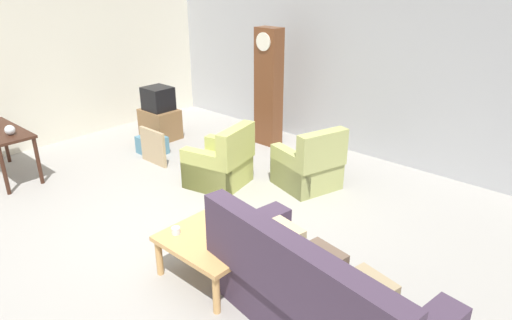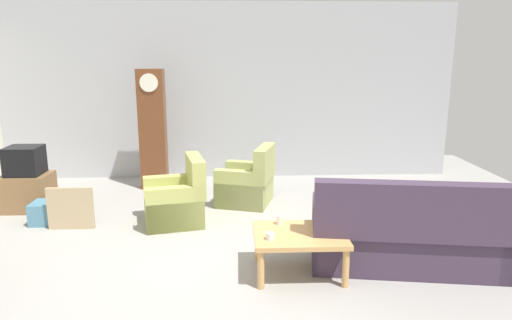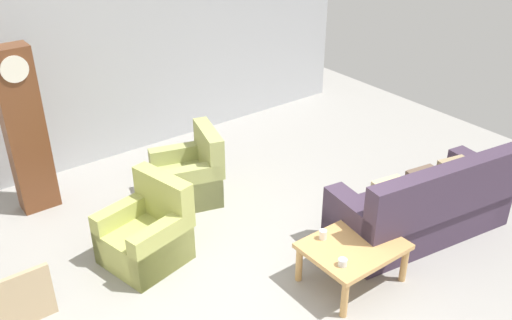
# 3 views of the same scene
# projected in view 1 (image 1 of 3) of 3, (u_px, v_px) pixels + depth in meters

# --- Properties ---
(ground_plane) EXTENTS (10.40, 10.40, 0.00)m
(ground_plane) POSITION_uv_depth(u_px,v_px,m) (195.00, 228.00, 5.46)
(ground_plane) COLOR #999691
(garage_door_wall) EXTENTS (8.40, 0.16, 3.20)m
(garage_door_wall) POSITION_uv_depth(u_px,v_px,m) (357.00, 57.00, 7.30)
(garage_door_wall) COLOR #ADAFB5
(garage_door_wall) RESTS_ON ground_plane
(pegboard_wall_left) EXTENTS (0.12, 6.40, 2.88)m
(pegboard_wall_left) POSITION_uv_depth(u_px,v_px,m) (49.00, 62.00, 7.76)
(pegboard_wall_left) COLOR silver
(pegboard_wall_left) RESTS_ON ground_plane
(couch_floral) EXTENTS (2.21, 1.18, 1.04)m
(couch_floral) POSITION_uv_depth(u_px,v_px,m) (316.00, 298.00, 3.77)
(couch_floral) COLOR #423347
(couch_floral) RESTS_ON ground_plane
(armchair_olive_near) EXTENTS (0.94, 0.92, 0.92)m
(armchair_olive_near) POSITION_uv_depth(u_px,v_px,m) (221.00, 165.00, 6.47)
(armchair_olive_near) COLOR tan
(armchair_olive_near) RESTS_ON ground_plane
(armchair_olive_far) EXTENTS (0.97, 0.95, 0.92)m
(armchair_olive_far) POSITION_uv_depth(u_px,v_px,m) (309.00, 167.00, 6.40)
(armchair_olive_far) COLOR tan
(armchair_olive_far) RESTS_ON ground_plane
(coffee_table_wood) EXTENTS (0.96, 0.76, 0.45)m
(coffee_table_wood) POSITION_uv_depth(u_px,v_px,m) (210.00, 244.00, 4.45)
(coffee_table_wood) COLOR tan
(coffee_table_wood) RESTS_ON ground_plane
(console_table_dark) EXTENTS (1.30, 0.56, 0.75)m
(console_table_dark) POSITION_uv_depth(u_px,v_px,m) (0.00, 137.00, 6.58)
(console_table_dark) COLOR #381E14
(console_table_dark) RESTS_ON ground_plane
(grandfather_clock) EXTENTS (0.44, 0.30, 2.05)m
(grandfather_clock) POSITION_uv_depth(u_px,v_px,m) (269.00, 88.00, 7.76)
(grandfather_clock) COLOR brown
(grandfather_clock) RESTS_ON ground_plane
(tv_stand_cabinet) EXTENTS (0.68, 0.52, 0.55)m
(tv_stand_cabinet) POSITION_uv_depth(u_px,v_px,m) (160.00, 124.00, 8.33)
(tv_stand_cabinet) COLOR brown
(tv_stand_cabinet) RESTS_ON ground_plane
(tv_crt) EXTENTS (0.48, 0.44, 0.42)m
(tv_crt) POSITION_uv_depth(u_px,v_px,m) (158.00, 99.00, 8.14)
(tv_crt) COLOR black
(tv_crt) RESTS_ON tv_stand_cabinet
(framed_picture_leaning) EXTENTS (0.60, 0.05, 0.57)m
(framed_picture_leaning) POSITION_uv_depth(u_px,v_px,m) (153.00, 147.00, 7.20)
(framed_picture_leaning) COLOR tan
(framed_picture_leaning) RESTS_ON ground_plane
(storage_box_blue) EXTENTS (0.46, 0.38, 0.30)m
(storage_box_blue) POSITION_uv_depth(u_px,v_px,m) (152.00, 145.00, 7.66)
(storage_box_blue) COLOR teal
(storage_box_blue) RESTS_ON ground_plane
(glass_dome_cloche) EXTENTS (0.14, 0.14, 0.14)m
(glass_dome_cloche) POSITION_uv_depth(u_px,v_px,m) (10.00, 130.00, 6.32)
(glass_dome_cloche) COLOR silver
(glass_dome_cloche) RESTS_ON console_table_dark
(cup_white_porcelain) EXTENTS (0.08, 0.08, 0.10)m
(cup_white_porcelain) POSITION_uv_depth(u_px,v_px,m) (216.00, 218.00, 4.69)
(cup_white_porcelain) COLOR white
(cup_white_porcelain) RESTS_ON coffee_table_wood
(cup_blue_rimmed) EXTENTS (0.09, 0.09, 0.07)m
(cup_blue_rimmed) POSITION_uv_depth(u_px,v_px,m) (176.00, 231.00, 4.49)
(cup_blue_rimmed) COLOR silver
(cup_blue_rimmed) RESTS_ON coffee_table_wood
(bowl_white_stacked) EXTENTS (0.16, 0.16, 0.06)m
(bowl_white_stacked) POSITION_uv_depth(u_px,v_px,m) (228.00, 248.00, 4.21)
(bowl_white_stacked) COLOR white
(bowl_white_stacked) RESTS_ON coffee_table_wood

